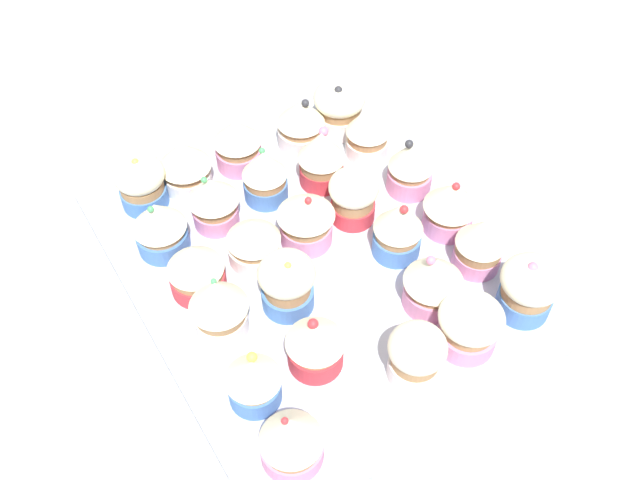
% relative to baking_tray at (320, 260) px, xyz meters
% --- Properties ---
extents(ground_plane, '(1.80, 1.80, 0.03)m').
position_rel_baking_tray_xyz_m(ground_plane, '(0.00, 0.00, -0.02)').
color(ground_plane, '#9E9EA3').
extents(baking_tray, '(0.48, 0.41, 0.01)m').
position_rel_baking_tray_xyz_m(baking_tray, '(0.00, 0.00, 0.00)').
color(baking_tray, silver).
rests_on(baking_tray, ground_plane).
extents(cupcake_0, '(0.06, 0.06, 0.07)m').
position_rel_baking_tray_xyz_m(cupcake_0, '(-0.18, -0.14, 0.04)').
color(cupcake_0, '#477AC6').
rests_on(cupcake_0, baking_tray).
extents(cupcake_1, '(0.06, 0.06, 0.07)m').
position_rel_baking_tray_xyz_m(cupcake_1, '(-0.11, -0.14, 0.04)').
color(cupcake_1, '#477AC6').
rests_on(cupcake_1, baking_tray).
extents(cupcake_2, '(0.06, 0.06, 0.07)m').
position_rel_baking_tray_xyz_m(cupcake_2, '(-0.03, -0.14, 0.04)').
color(cupcake_2, '#D1333D').
rests_on(cupcake_2, baking_tray).
extents(cupcake_3, '(0.06, 0.06, 0.08)m').
position_rel_baking_tray_xyz_m(cupcake_3, '(0.03, -0.14, 0.05)').
color(cupcake_3, white).
rests_on(cupcake_3, baking_tray).
extents(cupcake_4, '(0.06, 0.06, 0.07)m').
position_rel_baking_tray_xyz_m(cupcake_4, '(0.12, -0.15, 0.04)').
color(cupcake_4, '#477AC6').
rests_on(cupcake_4, baking_tray).
extents(cupcake_5, '(0.06, 0.06, 0.08)m').
position_rel_baking_tray_xyz_m(cupcake_5, '(0.19, -0.14, 0.04)').
color(cupcake_5, pink).
rests_on(cupcake_5, baking_tray).
extents(cupcake_6, '(0.06, 0.06, 0.07)m').
position_rel_baking_tray_xyz_m(cupcake_6, '(-0.18, -0.08, 0.04)').
color(cupcake_6, white).
rests_on(cupcake_6, baking_tray).
extents(cupcake_7, '(0.06, 0.06, 0.07)m').
position_rel_baking_tray_xyz_m(cupcake_7, '(-0.11, -0.08, 0.04)').
color(cupcake_7, pink).
rests_on(cupcake_7, baking_tray).
extents(cupcake_8, '(0.06, 0.06, 0.06)m').
position_rel_baking_tray_xyz_m(cupcake_8, '(-0.04, -0.06, 0.04)').
color(cupcake_8, white).
rests_on(cupcake_8, baking_tray).
extents(cupcake_9, '(0.06, 0.06, 0.08)m').
position_rel_baking_tray_xyz_m(cupcake_9, '(0.04, -0.06, 0.04)').
color(cupcake_9, '#477AC6').
rests_on(cupcake_9, baking_tray).
extents(cupcake_10, '(0.06, 0.06, 0.07)m').
position_rel_baking_tray_xyz_m(cupcake_10, '(0.11, -0.08, 0.04)').
color(cupcake_10, '#D1333D').
rests_on(cupcake_10, baking_tray).
extents(cupcake_11, '(0.06, 0.06, 0.07)m').
position_rel_baking_tray_xyz_m(cupcake_11, '(-0.18, -0.01, 0.04)').
color(cupcake_11, pink).
rests_on(cupcake_11, baking_tray).
extents(cupcake_12, '(0.05, 0.05, 0.08)m').
position_rel_baking_tray_xyz_m(cupcake_12, '(-0.11, -0.01, 0.04)').
color(cupcake_12, '#477AC6').
rests_on(cupcake_12, baking_tray).
extents(cupcake_13, '(0.07, 0.07, 0.08)m').
position_rel_baking_tray_xyz_m(cupcake_13, '(-0.03, 0.00, 0.04)').
color(cupcake_13, pink).
rests_on(cupcake_13, baking_tray).
extents(cupcake_14, '(0.06, 0.06, 0.07)m').
position_rel_baking_tray_xyz_m(cupcake_14, '(0.18, -0.00, 0.04)').
color(cupcake_14, white).
rests_on(cupcake_14, baking_tray).
extents(cupcake_15, '(0.06, 0.06, 0.07)m').
position_rel_baking_tray_xyz_m(cupcake_15, '(-0.17, 0.08, 0.04)').
color(cupcake_15, white).
rests_on(cupcake_15, baking_tray).
extents(cupcake_16, '(0.06, 0.06, 0.08)m').
position_rel_baking_tray_xyz_m(cupcake_16, '(-0.10, 0.07, 0.05)').
color(cupcake_16, '#D1333D').
rests_on(cupcake_16, baking_tray).
extents(cupcake_17, '(0.06, 0.06, 0.07)m').
position_rel_baking_tray_xyz_m(cupcake_17, '(-0.03, 0.07, 0.04)').
color(cupcake_17, '#D1333D').
rests_on(cupcake_17, baking_tray).
extents(cupcake_18, '(0.06, 0.06, 0.08)m').
position_rel_baking_tray_xyz_m(cupcake_18, '(0.04, 0.08, 0.05)').
color(cupcake_18, '#477AC6').
rests_on(cupcake_18, baking_tray).
extents(cupcake_19, '(0.06, 0.06, 0.08)m').
position_rel_baking_tray_xyz_m(cupcake_19, '(0.12, 0.07, 0.04)').
color(cupcake_19, pink).
rests_on(cupcake_19, baking_tray).
extents(cupcake_20, '(0.07, 0.07, 0.06)m').
position_rel_baking_tray_xyz_m(cupcake_20, '(0.17, 0.07, 0.04)').
color(cupcake_20, pink).
rests_on(cupcake_20, baking_tray).
extents(cupcake_21, '(0.07, 0.07, 0.07)m').
position_rel_baking_tray_xyz_m(cupcake_21, '(-0.17, 0.14, 0.04)').
color(cupcake_21, white).
rests_on(cupcake_21, baking_tray).
extents(cupcake_22, '(0.06, 0.06, 0.07)m').
position_rel_baking_tray_xyz_m(cupcake_22, '(-0.11, 0.14, 0.04)').
color(cupcake_22, white).
rests_on(cupcake_22, baking_tray).
extents(cupcake_23, '(0.06, 0.06, 0.08)m').
position_rel_baking_tray_xyz_m(cupcake_23, '(-0.04, 0.15, 0.04)').
color(cupcake_23, pink).
rests_on(cupcake_23, baking_tray).
extents(cupcake_24, '(0.06, 0.06, 0.07)m').
position_rel_baking_tray_xyz_m(cupcake_24, '(0.04, 0.15, 0.04)').
color(cupcake_24, pink).
rests_on(cupcake_24, baking_tray).
extents(cupcake_25, '(0.06, 0.06, 0.07)m').
position_rel_baking_tray_xyz_m(cupcake_25, '(0.10, 0.14, 0.04)').
color(cupcake_25, pink).
rests_on(cupcake_25, baking_tray).
extents(cupcake_26, '(0.06, 0.06, 0.08)m').
position_rel_baking_tray_xyz_m(cupcake_26, '(0.17, 0.15, 0.04)').
color(cupcake_26, '#477AC6').
rests_on(cupcake_26, baking_tray).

